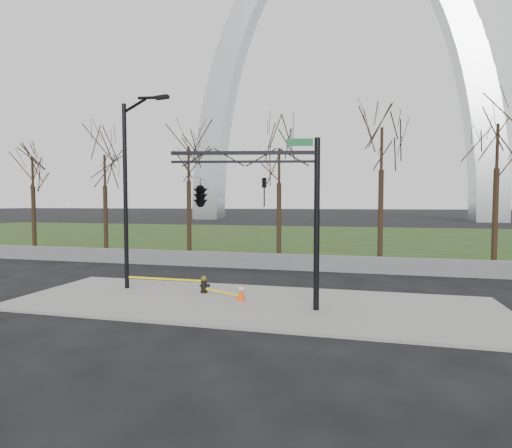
% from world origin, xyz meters
% --- Properties ---
extents(ground, '(500.00, 500.00, 0.00)m').
position_xyz_m(ground, '(0.00, 0.00, 0.00)').
color(ground, black).
rests_on(ground, ground).
extents(sidewalk, '(18.00, 6.00, 0.10)m').
position_xyz_m(sidewalk, '(0.00, 0.00, 0.05)').
color(sidewalk, gray).
rests_on(sidewalk, ground).
extents(grass_strip, '(120.00, 40.00, 0.06)m').
position_xyz_m(grass_strip, '(0.00, 30.00, 0.03)').
color(grass_strip, '#203413').
rests_on(grass_strip, ground).
extents(guardrail, '(60.00, 0.30, 0.90)m').
position_xyz_m(guardrail, '(0.00, 8.00, 0.45)').
color(guardrail, '#59595B').
rests_on(guardrail, ground).
extents(gateway_arch, '(66.00, 6.00, 65.00)m').
position_xyz_m(gateway_arch, '(0.00, 75.00, 32.50)').
color(gateway_arch, '#B9BBC1').
rests_on(gateway_arch, ground).
extents(tree_row, '(63.23, 4.00, 9.06)m').
position_xyz_m(tree_row, '(8.61, 12.00, 4.53)').
color(tree_row, black).
rests_on(tree_row, ground).
extents(fire_hydrant, '(0.45, 0.30, 0.74)m').
position_xyz_m(fire_hydrant, '(-2.23, 1.05, 0.44)').
color(fire_hydrant, black).
rests_on(fire_hydrant, sidewalk).
extents(traffic_cone, '(0.39, 0.39, 0.65)m').
position_xyz_m(traffic_cone, '(-0.40, 0.17, 0.43)').
color(traffic_cone, '#F84B0D').
rests_on(traffic_cone, sidewalk).
extents(street_light, '(2.37, 0.63, 8.21)m').
position_xyz_m(street_light, '(-5.60, 1.05, 4.69)').
color(street_light, black).
rests_on(street_light, ground).
extents(traffic_signal_mast, '(5.00, 2.54, 6.00)m').
position_xyz_m(traffic_signal_mast, '(-0.68, -1.13, 4.15)').
color(traffic_signal_mast, black).
rests_on(traffic_signal_mast, ground).
extents(caution_tape, '(5.43, 0.92, 0.39)m').
position_xyz_m(caution_tape, '(-3.05, 0.90, 0.47)').
color(caution_tape, yellow).
rests_on(caution_tape, ground).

